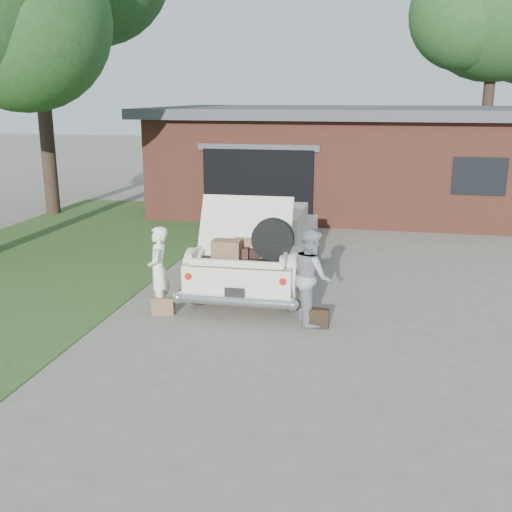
# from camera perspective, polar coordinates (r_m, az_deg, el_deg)

# --- Properties ---
(ground) EXTENTS (90.00, 90.00, 0.00)m
(ground) POSITION_cam_1_polar(r_m,az_deg,el_deg) (9.71, -0.74, -7.18)
(ground) COLOR gray
(ground) RESTS_ON ground
(grass_strip) EXTENTS (6.00, 16.00, 0.02)m
(grass_strip) POSITION_cam_1_polar(r_m,az_deg,el_deg) (14.42, -19.81, -0.58)
(grass_strip) COLOR #2D4C1E
(grass_strip) RESTS_ON ground
(house) EXTENTS (12.80, 7.80, 3.30)m
(house) POSITION_cam_1_polar(r_m,az_deg,el_deg) (20.37, 9.18, 9.23)
(house) COLOR brown
(house) RESTS_ON ground
(tree_right) EXTENTS (6.99, 6.07, 10.23)m
(tree_right) POSITION_cam_1_polar(r_m,az_deg,el_deg) (26.69, 22.17, 20.94)
(tree_right) COLOR #38281E
(tree_right) RESTS_ON ground
(sedan) EXTENTS (2.04, 5.03, 1.96)m
(sedan) POSITION_cam_1_polar(r_m,az_deg,el_deg) (12.11, 0.50, 1.01)
(sedan) COLOR beige
(sedan) RESTS_ON ground
(woman_left) EXTENTS (0.49, 0.62, 1.51)m
(woman_left) POSITION_cam_1_polar(r_m,az_deg,el_deg) (10.51, -9.27, -1.28)
(woman_left) COLOR white
(woman_left) RESTS_ON ground
(woman_right) EXTENTS (0.86, 0.95, 1.60)m
(woman_right) POSITION_cam_1_polar(r_m,az_deg,el_deg) (9.88, 5.32, -1.93)
(woman_right) COLOR gray
(woman_right) RESTS_ON ground
(suitcase_left) EXTENTS (0.40, 0.15, 0.30)m
(suitcase_left) POSITION_cam_1_polar(r_m,az_deg,el_deg) (10.50, -8.83, -4.73)
(suitcase_left) COLOR brown
(suitcase_left) RESTS_ON ground
(suitcase_right) EXTENTS (0.42, 0.13, 0.32)m
(suitcase_right) POSITION_cam_1_polar(r_m,az_deg,el_deg) (9.87, 5.75, -5.89)
(suitcase_right) COLOR black
(suitcase_right) RESTS_ON ground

